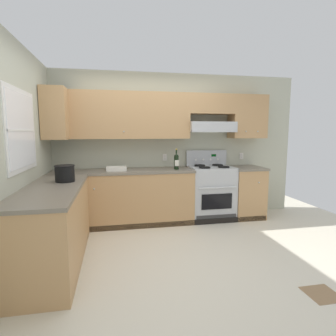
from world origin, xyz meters
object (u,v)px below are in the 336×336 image
Objects in this scene: wine_bottle at (176,161)px; bucket at (65,173)px; bowl at (116,169)px; stove at (211,192)px.

wine_bottle is 1.84m from bucket.
bowl is (-0.99, 0.04, -0.12)m from wine_bottle.
stove is 3.45× the size of wine_bottle.
wine_bottle reaches higher than bucket.
stove is 3.77× the size of bowl.
bucket is (-1.63, -0.85, -0.03)m from wine_bottle.
wine_bottle is 1.39× the size of bucket.
wine_bottle reaches higher than bowl.
wine_bottle is 1.09× the size of bowl.
wine_bottle is at bearing 27.53° from bucket.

